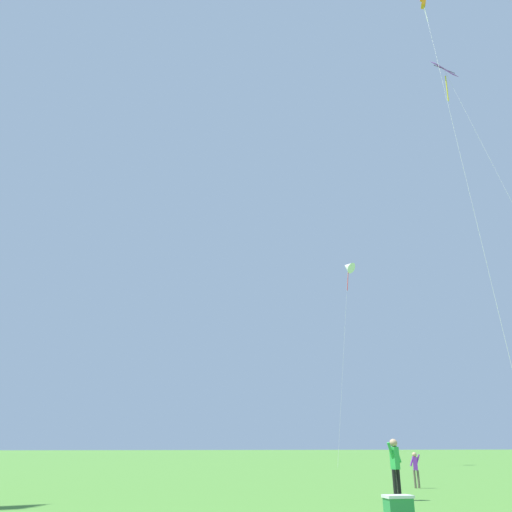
# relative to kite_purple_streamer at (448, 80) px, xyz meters

# --- Properties ---
(kite_purple_streamer) EXTENTS (2.36, 9.94, 30.63)m
(kite_purple_streamer) POSITION_rel_kite_purple_streamer_xyz_m (0.00, 0.00, 0.00)
(kite_purple_streamer) COLOR purple
(kite_purple_streamer) RESTS_ON ground_plane
(kite_orange_box) EXTENTS (1.97, 5.20, 24.49)m
(kite_orange_box) POSITION_rel_kite_purple_streamer_xyz_m (-8.47, -10.71, -5.31)
(kite_orange_box) COLOR orange
(kite_orange_box) RESTS_ON ground_plane
(kite_white_distant) EXTENTS (4.38, 5.38, 17.38)m
(kite_white_distant) POSITION_rel_kite_purple_streamer_xyz_m (-4.38, 12.18, -11.73)
(kite_white_distant) COLOR white
(kite_white_distant) RESTS_ON ground_plane
(person_foreground_watcher) EXTENTS (0.51, 0.29, 1.64)m
(person_foreground_watcher) POSITION_rel_kite_purple_streamer_xyz_m (-14.45, -14.98, -27.44)
(person_foreground_watcher) COLOR black
(person_foreground_watcher) RESTS_ON ground_plane
(person_child_small) EXTENTS (0.38, 0.22, 1.22)m
(person_child_small) POSITION_rel_kite_purple_streamer_xyz_m (-11.72, -10.96, -27.69)
(person_child_small) COLOR #665B4C
(person_child_small) RESTS_ON ground_plane
(picnic_cooler) EXTENTS (0.60, 0.40, 0.44)m
(picnic_cooler) POSITION_rel_kite_purple_streamer_xyz_m (-16.10, -18.42, -28.20)
(picnic_cooler) COLOR #2D8C47
(picnic_cooler) RESTS_ON ground_plane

